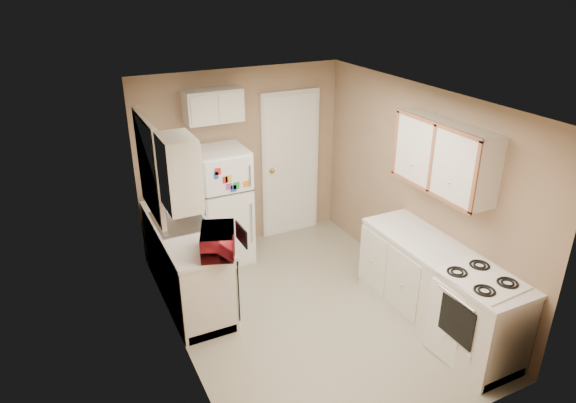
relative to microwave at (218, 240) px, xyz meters
name	(u,v)px	position (x,y,z in m)	size (l,w,h in m)	color
floor	(308,311)	(0.94, -0.17, -1.05)	(3.80, 3.80, 0.00)	#B3AD98
ceiling	(312,99)	(0.94, -0.17, 1.35)	(3.80, 3.80, 0.00)	white
wall_left	(175,244)	(-0.46, -0.17, 0.15)	(3.80, 3.80, 0.00)	#9F8166
wall_right	(418,191)	(2.34, -0.17, 0.15)	(3.80, 3.80, 0.00)	#9F8166
wall_back	(242,159)	(0.94, 1.73, 0.15)	(2.80, 2.80, 0.00)	#9F8166
wall_front	(434,317)	(0.94, -2.07, 0.15)	(2.80, 2.80, 0.00)	#9F8166
left_counter	(186,262)	(-0.16, 0.73, -0.60)	(0.60, 1.80, 0.90)	silver
dishwasher	(228,278)	(0.13, 0.13, -0.56)	(0.03, 0.58, 0.72)	black
sink	(180,224)	(-0.16, 0.88, -0.19)	(0.54, 0.74, 0.16)	gray
microwave	(218,240)	(0.00, 0.00, 0.00)	(0.27, 0.48, 0.32)	maroon
soap_bottle	(168,205)	(-0.21, 1.16, -0.05)	(0.08, 0.08, 0.17)	white
window_blinds	(150,167)	(-0.42, 0.88, 0.55)	(0.10, 0.98, 1.08)	silver
upper_cabinet_left	(179,173)	(-0.31, 0.05, 0.75)	(0.30, 0.45, 0.70)	silver
refrigerator	(223,206)	(0.51, 1.34, -0.29)	(0.63, 0.61, 1.52)	white
cabinet_over_fridge	(213,106)	(0.54, 1.58, 0.95)	(0.70, 0.30, 0.40)	silver
interior_door	(290,165)	(1.64, 1.69, -0.03)	(0.86, 0.06, 2.08)	white
right_counter	(437,289)	(2.04, -0.97, -0.60)	(0.60, 2.00, 0.90)	silver
stove	(474,322)	(2.02, -1.52, -0.64)	(0.55, 0.68, 0.83)	white
upper_cabinet_right	(444,156)	(2.19, -0.67, 0.75)	(0.30, 1.20, 0.70)	silver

